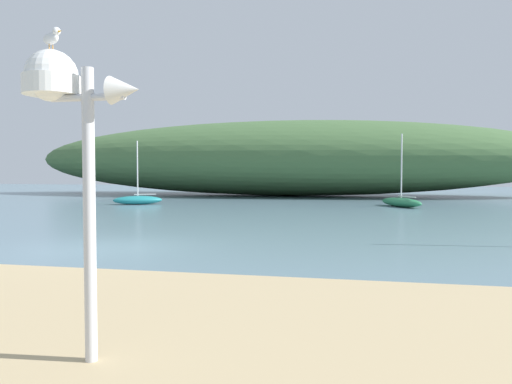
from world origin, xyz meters
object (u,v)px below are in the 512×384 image
object	(u,v)px
mast_structure	(64,102)
sailboat_by_sandbar	(138,200)
sailboat_west_reach	(401,202)
seagull_on_radar	(52,37)

from	to	relation	value
mast_structure	sailboat_by_sandbar	bearing A→B (deg)	113.97
mast_structure	sailboat_by_sandbar	size ratio (longest dim) A/B	0.76
sailboat_west_reach	seagull_on_radar	bearing A→B (deg)	-102.29
seagull_on_radar	sailboat_west_reach	world-z (taller)	sailboat_west_reach
seagull_on_radar	sailboat_west_reach	bearing A→B (deg)	77.71
seagull_on_radar	sailboat_by_sandbar	bearing A→B (deg)	113.73
mast_structure	sailboat_by_sandbar	world-z (taller)	sailboat_by_sandbar
sailboat_by_sandbar	seagull_on_radar	bearing A→B (deg)	-66.27
mast_structure	sailboat_by_sandbar	distance (m)	26.67
seagull_on_radar	mast_structure	bearing A→B (deg)	2.30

